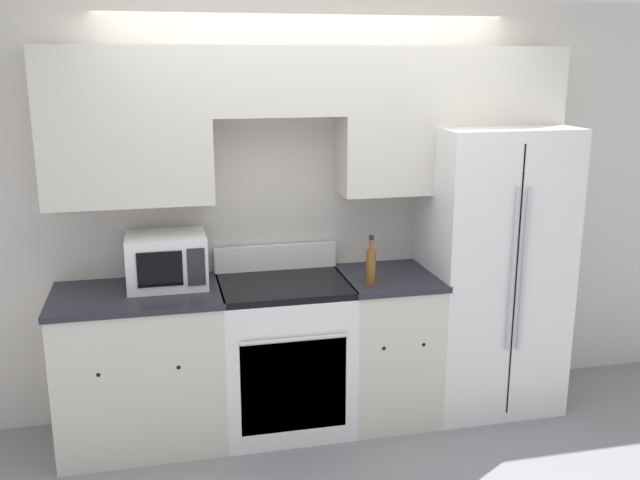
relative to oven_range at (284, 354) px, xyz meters
The scene contains 8 objects.
ground_plane 0.61m from the oven_range, 54.01° to the right, with size 12.00×12.00×0.00m, color gray.
wall_back 1.12m from the oven_range, 48.98° to the left, with size 8.00×0.39×2.60m.
lower_cabinets_left 0.86m from the oven_range, behind, with size 0.97×0.64×0.94m.
lower_cabinets_right 0.66m from the oven_range, ahead, with size 0.58×0.64×0.94m.
oven_range is the anchor object (origin of this frame).
refrigerator 1.44m from the oven_range, ahead, with size 0.84×0.78×1.84m.
microwave 0.92m from the oven_range, behind, with size 0.46×0.37×0.31m.
bottle 0.78m from the oven_range, 16.36° to the right, with size 0.06×0.06×0.30m.
Camera 1 is at (-0.93, -3.72, 2.24)m, focal length 40.00 mm.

